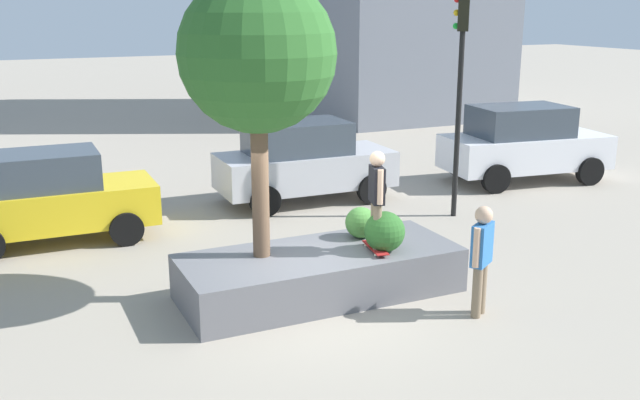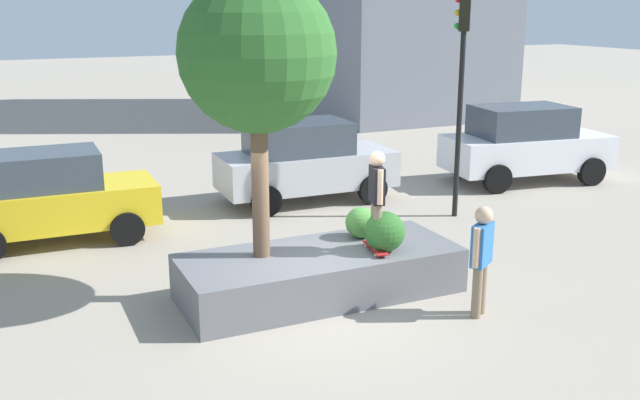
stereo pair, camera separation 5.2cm
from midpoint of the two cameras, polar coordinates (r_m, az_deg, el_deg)
ground_plane at (r=11.92m, az=-0.28°, el=-8.26°), size 120.00×120.00×0.00m
planter_ledge at (r=12.18m, az=0.12°, el=-5.81°), size 4.68×1.89×0.76m
plaza_tree at (r=11.26m, az=-4.86°, el=11.37°), size 2.46×2.46×4.50m
boxwood_shrub at (r=12.72m, az=3.38°, el=-1.79°), size 0.55×0.55×0.55m
hedge_clump at (r=12.03m, az=5.27°, el=-2.52°), size 0.68×0.68×0.68m
skateboard at (r=12.10m, az=4.55°, el=-3.82°), size 0.34×0.82×0.07m
skateboarder at (r=11.82m, az=4.64°, el=0.58°), size 0.30×0.54×1.64m
taxi_cab at (r=15.69m, az=-20.49°, el=0.27°), size 4.11×1.98×1.90m
sedan_parked at (r=17.77m, az=-1.18°, el=3.11°), size 4.36×2.12×2.01m
police_car at (r=20.58m, az=16.02°, el=4.33°), size 4.72×2.57×2.10m
traffic_light_corner at (r=16.41m, az=11.24°, el=10.23°), size 0.37×0.37×5.04m
passerby_with_bag at (r=11.43m, az=12.80°, el=-4.15°), size 0.52×0.43×1.79m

